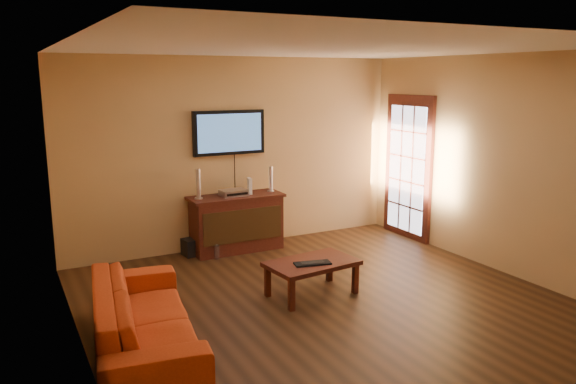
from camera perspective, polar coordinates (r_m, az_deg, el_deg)
ground_plane at (r=6.23m, az=4.02°, el=-11.23°), size 5.00×5.00×0.00m
room_walls at (r=6.33m, az=1.26°, el=4.99°), size 5.00×5.00×5.00m
french_door at (r=8.68m, az=12.09°, el=2.29°), size 0.07×1.02×2.22m
media_console at (r=7.95m, az=-5.24°, el=-3.13°), size 1.33×0.51×0.79m
television at (r=7.92m, az=-6.00°, el=6.02°), size 1.05×0.08×0.62m
coffee_table at (r=6.34m, az=2.44°, el=-7.50°), size 1.05×0.70×0.40m
sofa at (r=5.23m, az=-14.50°, el=-11.31°), size 0.91×2.18×0.83m
speaker_left at (r=7.66m, az=-9.10°, el=0.68°), size 0.11×0.11×0.41m
speaker_right at (r=8.07m, az=-1.76°, el=1.23°), size 0.10×0.10×0.36m
av_receiver at (r=7.85m, az=-5.55°, el=-0.06°), size 0.37×0.27×0.08m
game_console at (r=7.94m, az=-3.92°, el=0.62°), size 0.08×0.17×0.23m
subwoofer at (r=7.88m, az=-9.74°, el=-5.53°), size 0.26×0.26×0.23m
bottle at (r=7.67m, az=-7.28°, el=-6.08°), size 0.07×0.07×0.21m
keyboard at (r=6.23m, az=2.50°, el=-7.24°), size 0.43×0.23×0.02m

